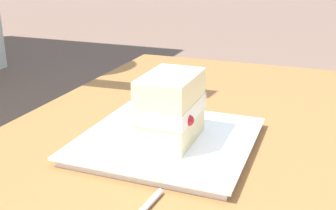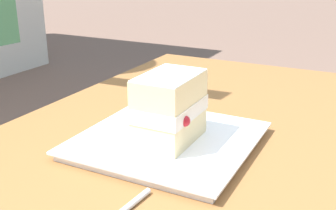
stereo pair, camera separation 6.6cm
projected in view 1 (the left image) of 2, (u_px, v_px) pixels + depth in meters
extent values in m
cylinder|color=brown|center=(156.00, 178.00, 1.38)|extent=(0.07, 0.07, 0.72)
cube|color=white|center=(168.00, 142.00, 0.68)|extent=(0.26, 0.26, 0.01)
cube|color=white|center=(168.00, 137.00, 0.68)|extent=(0.27, 0.27, 0.00)
cube|color=beige|center=(171.00, 128.00, 0.65)|extent=(0.12, 0.08, 0.04)
cube|color=white|center=(171.00, 108.00, 0.64)|extent=(0.12, 0.08, 0.02)
sphere|color=#B21923|center=(189.00, 120.00, 0.61)|extent=(0.02, 0.02, 0.02)
sphere|color=#B21923|center=(137.00, 116.00, 0.62)|extent=(0.02, 0.02, 0.02)
sphere|color=#B21923|center=(148.00, 110.00, 0.64)|extent=(0.02, 0.02, 0.02)
cube|color=beige|center=(171.00, 88.00, 0.63)|extent=(0.12, 0.08, 0.04)
cube|color=white|center=(171.00, 75.00, 0.63)|extent=(0.12, 0.07, 0.00)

